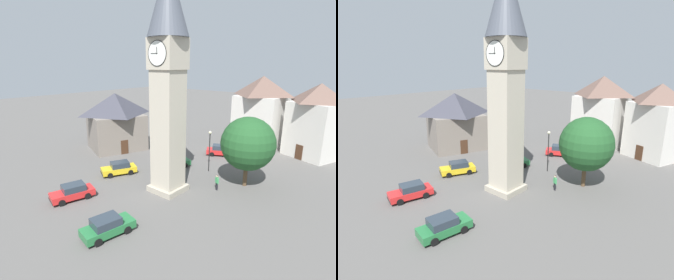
{
  "view_description": "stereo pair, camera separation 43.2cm",
  "coord_description": "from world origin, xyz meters",
  "views": [
    {
      "loc": [
        -17.12,
        19.6,
        12.83
      ],
      "look_at": [
        0.0,
        0.0,
        5.52
      ],
      "focal_mm": 28.79,
      "sensor_mm": 36.0,
      "label": 1
    },
    {
      "loc": [
        -17.44,
        19.31,
        12.83
      ],
      "look_at": [
        0.0,
        0.0,
        5.52
      ],
      "focal_mm": 28.79,
      "sensor_mm": 36.0,
      "label": 2
    }
  ],
  "objects": [
    {
      "name": "ground_plane",
      "position": [
        0.0,
        0.0,
        0.0
      ],
      "size": [
        200.0,
        200.0,
        0.0
      ],
      "primitive_type": "plane",
      "color": "#565451"
    },
    {
      "name": "clock_tower",
      "position": [
        0.0,
        0.0,
        12.84
      ],
      "size": [
        3.9,
        3.9,
        21.92
      ],
      "color": "#A59C89",
      "rests_on": "ground"
    },
    {
      "name": "car_blue_kerb",
      "position": [
        5.78,
        7.64,
        0.76
      ],
      "size": [
        2.65,
        4.42,
        1.53
      ],
      "color": "red",
      "rests_on": "ground"
    },
    {
      "name": "car_silver_kerb",
      "position": [
        7.34,
        0.6,
        0.76
      ],
      "size": [
        3.3,
        4.45,
        1.53
      ],
      "color": "gold",
      "rests_on": "ground"
    },
    {
      "name": "car_red_corner",
      "position": [
        3.84,
        -5.54,
        0.76
      ],
      "size": [
        3.32,
        4.45,
        1.53
      ],
      "color": "#236B38",
      "rests_on": "ground"
    },
    {
      "name": "car_white_side",
      "position": [
        -1.59,
        8.94,
        0.76
      ],
      "size": [
        2.38,
        4.36,
        1.53
      ],
      "color": "#236B38",
      "rests_on": "ground"
    },
    {
      "name": "car_black_far",
      "position": [
        1.7,
        -13.65,
        0.76
      ],
      "size": [
        4.44,
        3.42,
        1.53
      ],
      "color": "red",
      "rests_on": "ground"
    },
    {
      "name": "pedestrian",
      "position": [
        -3.84,
        -3.43,
        1.01
      ],
      "size": [
        0.51,
        0.35,
        1.69
      ],
      "color": "black",
      "rests_on": "ground"
    },
    {
      "name": "tree",
      "position": [
        -5.57,
        -6.42,
        4.77
      ],
      "size": [
        5.72,
        5.72,
        7.65
      ],
      "color": "brown",
      "rests_on": "ground"
    },
    {
      "name": "building_shop_left",
      "position": [
        -0.28,
        -22.18,
        5.68
      ],
      "size": [
        7.09,
        7.46,
        11.15
      ],
      "color": "beige",
      "rests_on": "ground"
    },
    {
      "name": "building_terrace_right",
      "position": [
        -8.45,
        -21.98,
        5.3
      ],
      "size": [
        8.32,
        8.01,
        10.4
      ],
      "color": "beige",
      "rests_on": "ground"
    },
    {
      "name": "building_corner_back",
      "position": [
        16.13,
        -6.12,
        4.42
      ],
      "size": [
        9.96,
        10.29,
        8.65
      ],
      "color": "slate",
      "rests_on": "ground"
    },
    {
      "name": "lamp_post",
      "position": [
        -0.32,
        -7.34,
        3.43
      ],
      "size": [
        0.36,
        0.36,
        5.14
      ],
      "color": "black",
      "rests_on": "ground"
    }
  ]
}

